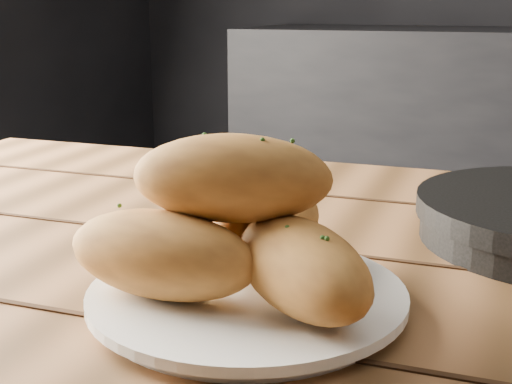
{
  "coord_description": "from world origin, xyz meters",
  "views": [
    {
      "loc": [
        -0.52,
        -0.76,
        0.98
      ],
      "look_at": [
        -0.7,
        -0.26,
        0.84
      ],
      "focal_mm": 50.0,
      "sensor_mm": 36.0,
      "label": 1
    }
  ],
  "objects": [
    {
      "name": "bread_rolls",
      "position": [
        -0.71,
        -0.28,
        0.81
      ],
      "size": [
        0.26,
        0.23,
        0.12
      ],
      "color": "#C98537",
      "rests_on": "plate"
    },
    {
      "name": "plate",
      "position": [
        -0.7,
        -0.28,
        0.76
      ],
      "size": [
        0.25,
        0.25,
        0.02
      ],
      "color": "white",
      "rests_on": "table"
    }
  ]
}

